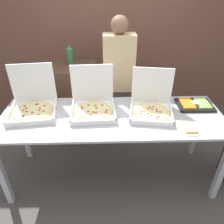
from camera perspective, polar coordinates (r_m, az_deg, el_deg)
ground_plane at (r=2.91m, az=0.00°, el=-15.85°), size 16.00×16.00×0.00m
brick_wall_behind at (r=3.72m, az=-0.81°, el=20.40°), size 10.00×0.06×2.80m
buffet_table at (r=2.38m, az=0.00°, el=-3.09°), size 2.38×0.83×0.89m
pizza_box_far_right at (r=2.39m, az=-5.02°, el=2.09°), size 0.49×0.50×0.46m
pizza_box_far_left at (r=2.39m, az=10.21°, el=1.69°), size 0.51×0.52×0.44m
pizza_box_near_left at (r=2.53m, az=-19.93°, el=1.98°), size 0.53×0.55×0.48m
paper_plate_front_left at (r=2.26m, az=19.51°, el=-3.93°), size 0.25×0.25×0.03m
veggie_tray at (r=2.66m, az=20.77°, el=1.86°), size 0.39×0.29×0.05m
sideboard_podium at (r=3.32m, az=-9.06°, el=2.76°), size 0.57×0.56×1.11m
soda_bottle at (r=3.11m, az=-10.93°, el=14.52°), size 0.09×0.09×0.31m
soda_can_silver at (r=3.27m, az=-10.84°, el=14.00°), size 0.07×0.07×0.12m
person_guest_cap at (r=2.95m, az=1.75°, el=7.55°), size 0.40×0.22×1.78m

